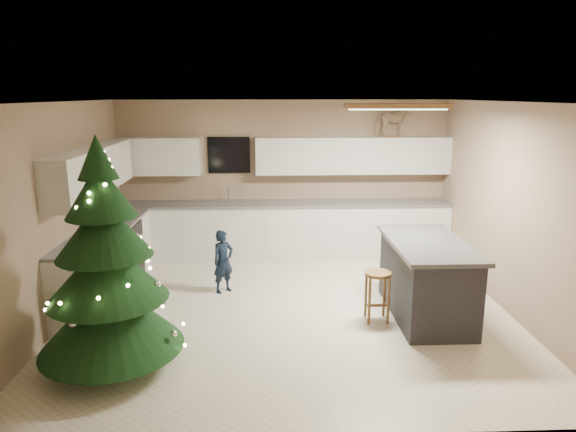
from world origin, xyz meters
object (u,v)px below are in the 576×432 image
object	(u,v)px
island	(426,278)
bar_stool	(378,284)
christmas_tree	(107,277)
rocking_horse	(393,121)
toddler	(223,261)

from	to	relation	value
island	bar_stool	bearing A→B (deg)	-168.54
bar_stool	christmas_tree	world-z (taller)	christmas_tree
bar_stool	rocking_horse	size ratio (longest dim) A/B	0.98
island	bar_stool	distance (m)	0.64
island	toddler	bearing A→B (deg)	161.10
toddler	rocking_horse	size ratio (longest dim) A/B	1.40
rocking_horse	bar_stool	bearing A→B (deg)	145.75
toddler	rocking_horse	xyz separation A→B (m)	(2.69, 1.67, 1.82)
bar_stool	christmas_tree	bearing A→B (deg)	-161.30
rocking_horse	toddler	bearing A→B (deg)	103.31
christmas_tree	rocking_horse	distance (m)	5.31
toddler	island	bearing A→B (deg)	-57.90
toddler	rocking_horse	world-z (taller)	rocking_horse
bar_stool	christmas_tree	size ratio (longest dim) A/B	0.26
bar_stool	rocking_horse	bearing A→B (deg)	74.28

